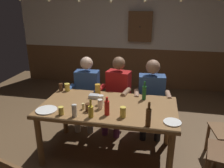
# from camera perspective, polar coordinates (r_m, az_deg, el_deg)

# --- Properties ---
(ground_plane) EXTENTS (7.07, 7.07, 0.00)m
(ground_plane) POSITION_cam_1_polar(r_m,az_deg,el_deg) (3.43, -0.86, -17.00)
(ground_plane) COLOR brown
(back_wall_upper) EXTENTS (5.89, 0.12, 1.36)m
(back_wall_upper) POSITION_cam_1_polar(r_m,az_deg,el_deg) (5.66, 5.75, 15.79)
(back_wall_upper) COLOR silver
(back_wall_wainscot) EXTENTS (5.89, 0.12, 0.98)m
(back_wall_wainscot) POSITION_cam_1_polar(r_m,az_deg,el_deg) (5.86, 5.35, 4.32)
(back_wall_wainscot) COLOR brown
(back_wall_wainscot) RESTS_ON ground_plane
(dining_table) EXTENTS (1.82, 0.99, 0.76)m
(dining_table) POSITION_cam_1_polar(r_m,az_deg,el_deg) (3.07, -0.97, -7.22)
(dining_table) COLOR brown
(dining_table) RESTS_ON ground_plane
(person_0) EXTENTS (0.55, 0.52, 1.22)m
(person_0) POSITION_cam_1_polar(r_m,az_deg,el_deg) (3.84, -6.50, -1.35)
(person_0) COLOR #2D4C84
(person_0) RESTS_ON ground_plane
(person_1) EXTENTS (0.56, 0.58, 1.25)m
(person_1) POSITION_cam_1_polar(r_m,az_deg,el_deg) (3.71, 1.27, -1.84)
(person_1) COLOR #AD1919
(person_1) RESTS_ON ground_plane
(person_2) EXTENTS (0.58, 0.55, 1.23)m
(person_2) POSITION_cam_1_polar(r_m,az_deg,el_deg) (3.66, 9.99, -2.46)
(person_2) COLOR #2D4C84
(person_2) RESTS_ON ground_plane
(table_candle) EXTENTS (0.04, 0.04, 0.08)m
(table_candle) POSITION_cam_1_polar(r_m,az_deg,el_deg) (2.95, -7.33, -5.62)
(table_candle) COLOR #F9E08C
(table_candle) RESTS_ON dining_table
(condiment_caddy) EXTENTS (0.14, 0.10, 0.05)m
(condiment_caddy) POSITION_cam_1_polar(r_m,az_deg,el_deg) (3.28, -4.59, -3.10)
(condiment_caddy) COLOR #B2B7BC
(condiment_caddy) RESTS_ON dining_table
(plate_0) EXTENTS (0.27, 0.27, 0.01)m
(plate_0) POSITION_cam_1_polar(r_m,az_deg,el_deg) (3.02, -16.31, -6.35)
(plate_0) COLOR white
(plate_0) RESTS_ON dining_table
(plate_1) EXTENTS (0.21, 0.21, 0.01)m
(plate_1) POSITION_cam_1_polar(r_m,az_deg,el_deg) (2.71, 15.07, -9.35)
(plate_1) COLOR white
(plate_1) RESTS_ON dining_table
(bottle_0) EXTENTS (0.06, 0.06, 0.23)m
(bottle_0) POSITION_cam_1_polar(r_m,az_deg,el_deg) (2.76, -1.30, -5.98)
(bottle_0) COLOR red
(bottle_0) RESTS_ON dining_table
(bottle_1) EXTENTS (0.06, 0.06, 0.29)m
(bottle_1) POSITION_cam_1_polar(r_m,az_deg,el_deg) (2.54, 9.23, -8.22)
(bottle_1) COLOR #593314
(bottle_1) RESTS_ON dining_table
(bottle_2) EXTENTS (0.06, 0.06, 0.27)m
(bottle_2) POSITION_cam_1_polar(r_m,az_deg,el_deg) (3.22, 8.18, -2.08)
(bottle_2) COLOR #195923
(bottle_2) RESTS_ON dining_table
(bottle_3) EXTENTS (0.06, 0.06, 0.23)m
(bottle_3) POSITION_cam_1_polar(r_m,az_deg,el_deg) (2.72, -5.39, -6.84)
(bottle_3) COLOR gold
(bottle_3) RESTS_ON dining_table
(pint_glass_0) EXTENTS (0.08, 0.08, 0.13)m
(pint_glass_0) POSITION_cam_1_polar(r_m,az_deg,el_deg) (3.06, -2.86, -4.02)
(pint_glass_0) COLOR white
(pint_glass_0) RESTS_ON dining_table
(pint_glass_1) EXTENTS (0.08, 0.08, 0.12)m
(pint_glass_1) POSITION_cam_1_polar(r_m,az_deg,el_deg) (3.58, -11.29, -0.82)
(pint_glass_1) COLOR #E5C64C
(pint_glass_1) RESTS_ON dining_table
(pint_glass_2) EXTENTS (0.06, 0.06, 0.16)m
(pint_glass_2) POSITION_cam_1_polar(r_m,az_deg,el_deg) (2.76, -9.54, -6.70)
(pint_glass_2) COLOR white
(pint_glass_2) RESTS_ON dining_table
(pint_glass_3) EXTENTS (0.08, 0.08, 0.16)m
(pint_glass_3) POSITION_cam_1_polar(r_m,az_deg,el_deg) (3.38, -3.65, -1.32)
(pint_glass_3) COLOR gold
(pint_glass_3) RESTS_ON dining_table
(pint_glass_4) EXTENTS (0.07, 0.07, 0.13)m
(pint_glass_4) POSITION_cam_1_polar(r_m,az_deg,el_deg) (2.72, 2.79, -7.14)
(pint_glass_4) COLOR #E5C64C
(pint_glass_4) RESTS_ON dining_table
(pint_glass_5) EXTENTS (0.06, 0.06, 0.13)m
(pint_glass_5) POSITION_cam_1_polar(r_m,az_deg,el_deg) (2.93, -3.04, -5.13)
(pint_glass_5) COLOR white
(pint_glass_5) RESTS_ON dining_table
(pint_glass_6) EXTENTS (0.06, 0.06, 0.12)m
(pint_glass_6) POSITION_cam_1_polar(r_m,az_deg,el_deg) (3.60, -12.83, -0.78)
(pint_glass_6) COLOR #4C2D19
(pint_glass_6) RESTS_ON dining_table
(pint_glass_7) EXTENTS (0.07, 0.07, 0.10)m
(pint_glass_7) POSITION_cam_1_polar(r_m,az_deg,el_deg) (2.85, -12.80, -6.64)
(pint_glass_7) COLOR #E5C64C
(pint_glass_7) RESTS_ON dining_table
(pint_glass_8) EXTENTS (0.08, 0.08, 0.10)m
(pint_glass_8) POSITION_cam_1_polar(r_m,az_deg,el_deg) (2.88, -5.98, -5.92)
(pint_glass_8) COLOR #4C2D19
(pint_glass_8) RESTS_ON dining_table
(wall_dart_cabinet) EXTENTS (0.56, 0.15, 0.70)m
(wall_dart_cabinet) POSITION_cam_1_polar(r_m,az_deg,el_deg) (5.53, 7.17, 14.26)
(wall_dart_cabinet) COLOR brown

